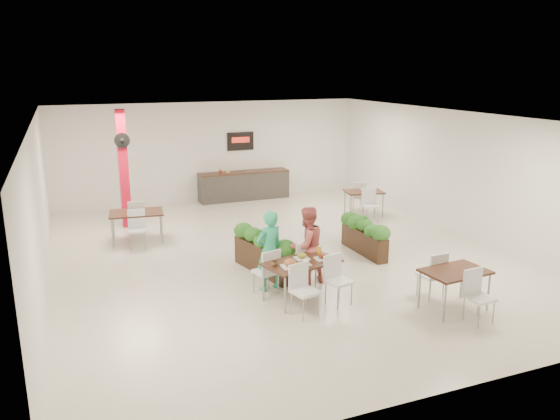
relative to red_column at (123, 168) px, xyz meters
The scene contains 12 objects.
ground 5.11m from the red_column, 51.64° to the right, with size 12.00×12.00×0.00m, color beige.
room_shell 4.85m from the red_column, 51.64° to the right, with size 10.10×12.10×3.22m.
red_column is the anchor object (origin of this frame).
service_counter 4.56m from the red_column, 25.00° to the left, with size 3.00×0.64×2.20m.
main_table 6.79m from the red_column, 68.39° to the right, with size 1.59×1.87×0.92m.
diner_man 6.02m from the red_column, 69.56° to the right, with size 0.59×0.38×1.61m, color #26A776.
diner_woman 6.34m from the red_column, 62.72° to the right, with size 0.78×0.61×1.61m, color #CE5E5B.
planter_left 5.35m from the red_column, 64.16° to the right, with size 0.76×1.92×1.02m.
planter_right 6.69m from the red_column, 41.64° to the right, with size 0.42×1.76×0.92m.
side_table_a 1.73m from the red_column, 86.15° to the right, with size 1.40×1.66×0.92m.
side_table_b 6.85m from the red_column, 12.24° to the right, with size 1.20×1.67×0.92m.
side_table_c 9.14m from the red_column, 57.75° to the right, with size 1.22×1.65×0.92m.
Camera 1 is at (-4.46, -11.21, 4.26)m, focal length 35.00 mm.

